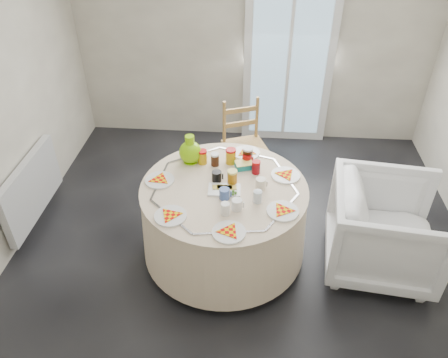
# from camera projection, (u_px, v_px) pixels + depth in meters

# --- Properties ---
(floor) EXTENTS (4.00, 4.00, 0.00)m
(floor) POSITION_uv_depth(u_px,v_px,m) (243.00, 246.00, 3.91)
(floor) COLOR black
(floor) RESTS_ON ground
(wall_back) EXTENTS (4.00, 0.02, 2.60)m
(wall_back) POSITION_uv_depth(u_px,v_px,m) (254.00, 30.00, 4.74)
(wall_back) COLOR #BCB5A3
(wall_back) RESTS_ON floor
(glass_door) EXTENTS (1.00, 0.08, 2.10)m
(glass_door) POSITION_uv_depth(u_px,v_px,m) (289.00, 55.00, 4.82)
(glass_door) COLOR silver
(glass_door) RESTS_ON floor
(radiator) EXTENTS (0.07, 1.00, 0.55)m
(radiator) POSITION_uv_depth(u_px,v_px,m) (32.00, 189.00, 3.97)
(radiator) COLOR silver
(radiator) RESTS_ON floor
(table) EXTENTS (1.36, 1.36, 0.69)m
(table) POSITION_uv_depth(u_px,v_px,m) (224.00, 220.00, 3.63)
(table) COLOR beige
(table) RESTS_ON floor
(wooden_chair) EXTENTS (0.52, 0.51, 0.91)m
(wooden_chair) POSITION_uv_depth(u_px,v_px,m) (245.00, 145.00, 4.40)
(wooden_chair) COLOR #B49545
(wooden_chair) RESTS_ON floor
(armchair) EXTENTS (0.88, 0.93, 0.87)m
(armchair) POSITION_uv_depth(u_px,v_px,m) (385.00, 230.00, 3.51)
(armchair) COLOR white
(armchair) RESTS_ON floor
(place_settings) EXTENTS (1.46, 1.46, 0.02)m
(place_settings) POSITION_uv_depth(u_px,v_px,m) (224.00, 182.00, 3.39)
(place_settings) COLOR white
(place_settings) RESTS_ON table
(jar_cluster) EXTENTS (0.54, 0.30, 0.15)m
(jar_cluster) POSITION_uv_depth(u_px,v_px,m) (228.00, 158.00, 3.58)
(jar_cluster) COLOR #916610
(jar_cluster) RESTS_ON table
(butter_tub) EXTENTS (0.17, 0.14, 0.06)m
(butter_tub) POSITION_uv_depth(u_px,v_px,m) (244.00, 161.00, 3.60)
(butter_tub) COLOR teal
(butter_tub) RESTS_ON table
(green_pitcher) EXTENTS (0.20, 0.20, 0.25)m
(green_pitcher) POSITION_uv_depth(u_px,v_px,m) (190.00, 147.00, 3.63)
(green_pitcher) COLOR #7ECA04
(green_pitcher) RESTS_ON table
(cheese_platter) EXTENTS (0.26, 0.17, 0.03)m
(cheese_platter) POSITION_uv_depth(u_px,v_px,m) (224.00, 185.00, 3.36)
(cheese_platter) COLOR white
(cheese_platter) RESTS_ON table
(mugs_glasses) EXTENTS (0.75, 0.75, 0.11)m
(mugs_glasses) POSITION_uv_depth(u_px,v_px,m) (239.00, 182.00, 3.33)
(mugs_glasses) COLOR gray
(mugs_glasses) RESTS_ON table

